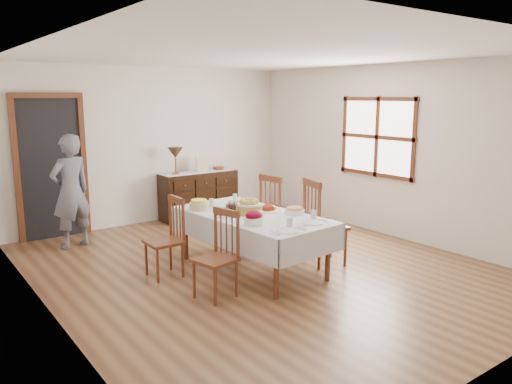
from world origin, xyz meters
TOP-DOWN VIEW (x-y plane):
  - ground at (0.00, 0.00)m, footprint 6.00×6.00m
  - room_shell at (-0.15, 0.42)m, footprint 5.02×6.02m
  - dining_table at (-0.13, -0.00)m, footprint 1.20×2.13m
  - chair_left_near at (-0.93, -0.48)m, footprint 0.47×0.47m
  - chair_left_far at (-1.07, 0.42)m, footprint 0.40×0.40m
  - chair_right_near at (0.70, -0.36)m, footprint 0.56×0.56m
  - chair_right_far at (0.62, 0.44)m, footprint 0.48×0.48m
  - sideboard at (0.68, 2.72)m, footprint 1.37×0.50m
  - person at (-1.63, 2.26)m, footprint 0.61×0.47m
  - bread_basket at (-0.16, 0.03)m, footprint 0.32×0.32m
  - egg_basket at (-0.13, 0.38)m, footprint 0.23×0.23m
  - ham_platter_a at (-0.44, 0.15)m, footprint 0.33×0.33m
  - ham_platter_b at (0.13, 0.01)m, footprint 0.31×0.31m
  - beet_bowl at (-0.41, -0.42)m, footprint 0.23×0.23m
  - carrot_bowl at (0.12, 0.45)m, footprint 0.24×0.24m
  - pineapple_bowl at (-0.53, 0.61)m, footprint 0.25×0.25m
  - casserole_dish at (0.29, -0.30)m, footprint 0.25×0.25m
  - butter_dish at (-0.18, -0.17)m, footprint 0.15×0.10m
  - setting_left at (-0.25, -0.82)m, footprint 0.43×0.31m
  - setting_right at (0.21, -0.72)m, footprint 0.43×0.31m
  - glass_far_a at (-0.33, 0.63)m, footprint 0.06×0.06m
  - glass_far_b at (0.10, 0.72)m, footprint 0.06×0.06m
  - runner at (0.65, 2.69)m, footprint 1.30×0.35m
  - table_lamp at (0.23, 2.68)m, footprint 0.26×0.26m
  - picture_frame at (0.74, 2.69)m, footprint 0.22×0.08m
  - deco_bowl at (1.10, 2.73)m, footprint 0.20×0.20m

SIDE VIEW (x-z plane):
  - ground at x=0.00m, z-range 0.00..0.00m
  - sideboard at x=0.68m, z-range 0.00..0.82m
  - chair_left_near at x=-0.93m, z-range 0.01..0.95m
  - chair_left_far at x=-1.07m, z-range 0.01..0.96m
  - chair_right_far at x=0.62m, z-range 0.01..1.08m
  - chair_right_near at x=0.70m, z-range 0.01..1.11m
  - dining_table at x=-0.13m, z-range 0.27..0.97m
  - setting_left at x=-0.25m, z-range 0.68..0.78m
  - setting_right at x=0.21m, z-range 0.68..0.78m
  - ham_platter_a at x=-0.44m, z-range 0.68..0.79m
  - ham_platter_b at x=0.13m, z-range 0.68..0.79m
  - butter_dish at x=-0.18m, z-range 0.71..0.78m
  - carrot_bowl at x=0.12m, z-range 0.70..0.78m
  - casserole_dish at x=0.29m, z-range 0.70..0.78m
  - egg_basket at x=-0.13m, z-range 0.69..0.80m
  - glass_far_a at x=-0.33m, z-range 0.71..0.81m
  - glass_far_b at x=0.10m, z-range 0.71..0.82m
  - pineapple_bowl at x=-0.53m, z-range 0.70..0.83m
  - beet_bowl at x=-0.41m, z-range 0.70..0.86m
  - bread_basket at x=-0.16m, z-range 0.69..0.88m
  - runner at x=0.65m, z-range 0.82..0.83m
  - deco_bowl at x=1.10m, z-range 0.82..0.88m
  - person at x=-1.63m, z-range 0.00..1.72m
  - picture_frame at x=0.74m, z-range 0.82..1.10m
  - table_lamp at x=0.23m, z-range 0.95..1.41m
  - room_shell at x=-0.15m, z-range 0.32..2.97m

